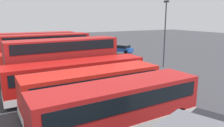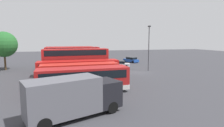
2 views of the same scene
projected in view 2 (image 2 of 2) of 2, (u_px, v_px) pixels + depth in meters
The scene contains 14 objects.
ground_plane at pixel (137, 72), 34.31m from camera, with size 140.00×140.00×0.00m, color #38383D.
bus_single_deck_near_end at pixel (84, 79), 20.86m from camera, with size 2.98×10.37×2.95m.
bus_single_deck_second at pixel (80, 74), 24.33m from camera, with size 2.90×10.21×2.95m.
bus_single_deck_third at pixel (79, 69), 27.83m from camera, with size 2.76×12.08×2.95m.
bus_double_decker_fourth at pixel (76, 61), 31.05m from camera, with size 3.03×10.94×4.55m.
bus_single_deck_fifth at pixel (76, 63), 34.69m from camera, with size 3.15×11.89×2.95m.
bus_double_decker_sixth at pixel (73, 57), 37.81m from camera, with size 2.95×10.99×4.55m.
bus_double_decker_seventh at pixel (70, 56), 41.18m from camera, with size 2.69×10.12×4.55m.
box_truck_blue at pixel (74, 96), 14.31m from camera, with size 4.92×7.90×3.20m.
car_hatchback_silver at pixel (120, 64), 40.57m from camera, with size 3.31×4.42×1.43m.
car_small_green at pixel (131, 60), 49.35m from camera, with size 4.65×3.37×1.43m.
lamp_post_tall at pixel (149, 45), 35.40m from camera, with size 0.70×0.30×8.72m.
waste_bin_yellow at pixel (107, 64), 43.12m from camera, with size 0.60×0.60×0.95m, color #197F33.
tree_leftmost at pixel (4, 44), 36.35m from camera, with size 5.07×5.07×7.69m.
Camera 2 is at (-31.43, 13.31, 6.08)m, focal length 29.43 mm.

